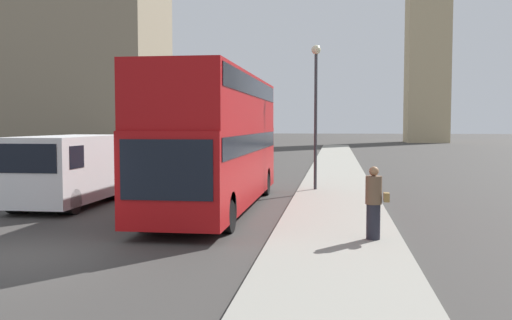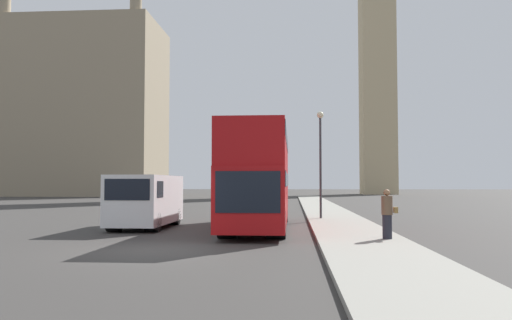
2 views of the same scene
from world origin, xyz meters
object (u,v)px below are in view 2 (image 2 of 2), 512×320
Objects in this scene: red_double_decker_bus at (259,174)px; street_lamp at (320,148)px; white_van at (146,200)px; pedestrian at (387,214)px.

red_double_decker_bus is 5.79m from street_lamp.
white_van is 0.94× the size of street_lamp.
red_double_decker_bus is at bearing 133.28° from pedestrian.
white_van is 10.81m from pedestrian.
white_van reaches higher than pedestrian.
pedestrian is (9.63, -4.90, -0.29)m from white_van.
street_lamp is (7.98, 4.73, 2.61)m from white_van.
red_double_decker_bus reaches higher than pedestrian.
street_lamp is at bearing 99.69° from pedestrian.
street_lamp reaches higher than red_double_decker_bus.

